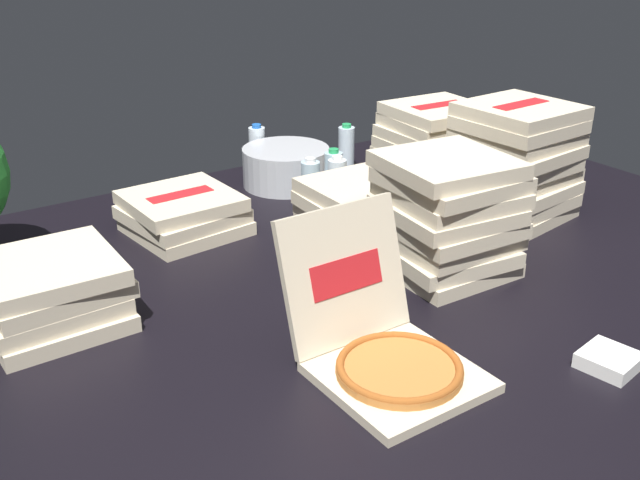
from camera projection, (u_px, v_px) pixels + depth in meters
ground_plane at (356, 294)px, 2.20m from camera, size 3.20×2.40×0.02m
open_pizza_box at (383, 344)px, 1.80m from camera, size 0.35×0.46×0.36m
pizza_stack_right_mid at (362, 208)px, 2.56m from camera, size 0.38×0.38×0.18m
pizza_stack_left_near at (516, 161)px, 2.66m from camera, size 0.40×0.40×0.41m
pizza_stack_right_far at (51, 292)px, 2.00m from camera, size 0.37×0.37×0.18m
pizza_stack_left_far at (447, 216)px, 2.25m from camera, size 0.40×0.40×0.36m
pizza_stack_center_far at (433, 145)px, 3.00m from camera, size 0.39×0.38×0.32m
pizza_stack_center_near at (183, 214)px, 2.57m from camera, size 0.39×0.39×0.14m
ice_bucket at (286, 166)px, 3.01m from camera, size 0.35×0.35×0.15m
water_bottle_0 at (333, 176)px, 2.85m from camera, size 0.07×0.07×0.20m
water_bottle_1 at (310, 186)px, 2.74m from camera, size 0.07×0.07×0.20m
water_bottle_2 at (346, 148)px, 3.17m from camera, size 0.07×0.07×0.20m
water_bottle_3 at (337, 184)px, 2.77m from camera, size 0.07×0.07×0.20m
water_bottle_4 at (257, 149)px, 3.16m from camera, size 0.07×0.07×0.20m
napkin_pile at (609, 360)px, 1.83m from camera, size 0.15×0.15×0.04m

